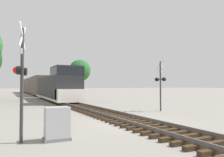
# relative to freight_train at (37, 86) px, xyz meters

# --- Properties ---
(ground_plane) EXTENTS (400.00, 400.00, 0.00)m
(ground_plane) POSITION_rel_freight_train_xyz_m (0.00, -41.55, -2.05)
(ground_plane) COLOR gray
(rail_track_bed) EXTENTS (2.60, 160.00, 0.31)m
(rail_track_bed) POSITION_rel_freight_train_xyz_m (0.00, -41.55, -1.91)
(rail_track_bed) COLOR #382819
(rail_track_bed) RESTS_ON ground
(freight_train) EXTENTS (3.13, 58.75, 4.33)m
(freight_train) POSITION_rel_freight_train_xyz_m (0.00, 0.00, 0.00)
(freight_train) COLOR #232326
(freight_train) RESTS_ON ground
(crossing_signal_near) EXTENTS (0.54, 1.01, 4.33)m
(crossing_signal_near) POSITION_rel_freight_train_xyz_m (-5.86, -43.28, 0.41)
(crossing_signal_near) COLOR #333333
(crossing_signal_near) RESTS_ON ground
(crossing_signal_far) EXTENTS (0.54, 1.01, 4.25)m
(crossing_signal_far) POSITION_rel_freight_train_xyz_m (5.10, -37.46, 0.39)
(crossing_signal_far) COLOR #333333
(crossing_signal_far) RESTS_ON ground
(relay_cabinet) EXTENTS (0.99, 0.60, 1.26)m
(relay_cabinet) POSITION_rel_freight_train_xyz_m (-4.59, -43.49, -1.43)
(relay_cabinet) COLOR slate
(relay_cabinet) RESTS_ON ground
(tree_deep_background) EXTENTS (6.68, 6.68, 10.18)m
(tree_deep_background) POSITION_rel_freight_train_xyz_m (13.98, 12.70, 4.78)
(tree_deep_background) COLOR brown
(tree_deep_background) RESTS_ON ground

